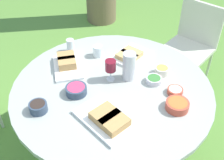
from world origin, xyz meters
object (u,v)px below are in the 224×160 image
at_px(wine_glass, 111,66).
at_px(handbag, 106,55).
at_px(chair_near_left, 192,41).
at_px(dining_table, 112,97).
at_px(water_pitcher, 129,66).

bearing_deg(wine_glass, handbag, 96.86).
bearing_deg(handbag, chair_near_left, -16.40).
distance_m(wine_glass, handbag, 1.39).
bearing_deg(wine_glass, chair_near_left, 50.51).
bearing_deg(dining_table, chair_near_left, 53.40).
bearing_deg(chair_near_left, water_pitcher, -125.06).
distance_m(dining_table, chair_near_left, 1.25).
bearing_deg(wine_glass, dining_table, -78.62).
height_order(dining_table, wine_glass, wine_glass).
height_order(dining_table, water_pitcher, water_pitcher).
bearing_deg(dining_table, wine_glass, 101.38).
height_order(dining_table, chair_near_left, chair_near_left).
height_order(chair_near_left, handbag, chair_near_left).
height_order(chair_near_left, wine_glass, wine_glass).
relative_size(water_pitcher, wine_glass, 1.31).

